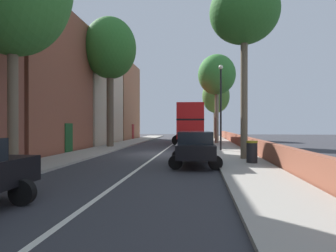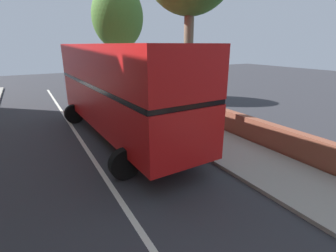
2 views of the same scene
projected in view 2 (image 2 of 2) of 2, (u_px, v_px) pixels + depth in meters
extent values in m
cube|color=red|center=(120.00, 104.00, 10.83)|extent=(2.89, 10.26, 1.70)
cube|color=black|center=(119.00, 83.00, 10.54)|extent=(2.91, 10.16, 0.16)
cube|color=red|center=(117.00, 63.00, 10.29)|extent=(2.89, 10.26, 1.50)
cube|color=black|center=(88.00, 87.00, 14.89)|extent=(2.20, 0.15, 1.19)
cylinder|color=black|center=(74.00, 114.00, 13.30)|extent=(1.01, 0.34, 1.00)
cylinder|color=black|center=(119.00, 108.00, 14.59)|extent=(1.01, 0.34, 1.00)
cylinder|color=black|center=(125.00, 164.00, 7.73)|extent=(1.01, 0.34, 1.00)
cylinder|color=black|center=(191.00, 147.00, 9.02)|extent=(1.01, 0.34, 1.00)
cylinder|color=brown|center=(120.00, 64.00, 19.53)|extent=(0.64, 0.64, 4.94)
ellipsoid|color=#47752D|center=(118.00, 17.00, 18.46)|extent=(3.79, 3.79, 4.68)
cylinder|color=#7A6B56|center=(188.00, 65.00, 10.77)|extent=(0.40, 0.40, 6.12)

